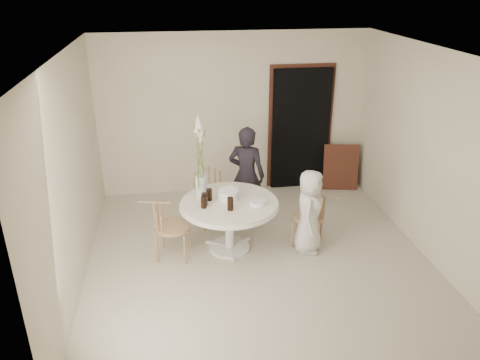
{
  "coord_description": "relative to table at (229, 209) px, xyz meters",
  "views": [
    {
      "loc": [
        -1.06,
        -5.28,
        3.51
      ],
      "look_at": [
        -0.2,
        0.3,
        1.01
      ],
      "focal_mm": 35.0,
      "sensor_mm": 36.0,
      "label": 1
    }
  ],
  "objects": [
    {
      "name": "cola_tumbler_b",
      "position": [
        -0.02,
        -0.24,
        0.2
      ],
      "size": [
        0.11,
        0.11,
        0.17
      ],
      "primitive_type": "cylinder",
      "rotation": [
        0.0,
        0.0,
        -0.39
      ],
      "color": "black",
      "rests_on": "table"
    },
    {
      "name": "flower_vase",
      "position": [
        -0.35,
        0.22,
        0.57
      ],
      "size": [
        0.16,
        0.16,
        1.17
      ],
      "rotation": [
        0.0,
        0.0,
        -0.38
      ],
      "color": "silver",
      "rests_on": "table"
    },
    {
      "name": "door_trim",
      "position": [
        1.5,
        1.98,
        0.49
      ],
      "size": [
        1.12,
        0.03,
        2.22
      ],
      "primitive_type": "cube",
      "color": "#51261C",
      "rests_on": "ground"
    },
    {
      "name": "room_shell",
      "position": [
        0.35,
        -0.25,
        1.0
      ],
      "size": [
        4.5,
        4.5,
        4.5
      ],
      "color": "silver",
      "rests_on": "ground"
    },
    {
      "name": "cola_tumbler_d",
      "position": [
        -0.26,
        0.09,
        0.19
      ],
      "size": [
        0.08,
        0.08,
        0.16
      ],
      "primitive_type": "cylinder",
      "rotation": [
        0.0,
        0.0,
        -0.02
      ],
      "color": "black",
      "rests_on": "table"
    },
    {
      "name": "picture_frame",
      "position": [
        2.19,
        1.7,
        -0.22
      ],
      "size": [
        0.63,
        0.29,
        0.8
      ],
      "primitive_type": "cube",
      "rotation": [
        -0.17,
        0.0,
        -0.19
      ],
      "color": "#51261C",
      "rests_on": "ground"
    },
    {
      "name": "doorway",
      "position": [
        1.5,
        1.94,
        0.43
      ],
      "size": [
        1.0,
        0.1,
        2.1
      ],
      "primitive_type": "cube",
      "color": "black",
      "rests_on": "ground"
    },
    {
      "name": "chair_left",
      "position": [
        -0.88,
        -0.02,
        -0.09
      ],
      "size": [
        0.54,
        0.51,
        0.81
      ],
      "rotation": [
        0.0,
        0.0,
        1.35
      ],
      "color": "tan",
      "rests_on": "ground"
    },
    {
      "name": "cola_tumbler_a",
      "position": [
        -0.35,
        -0.12,
        0.19
      ],
      "size": [
        0.08,
        0.08,
        0.16
      ],
      "primitive_type": "cylinder",
      "rotation": [
        0.0,
        0.0,
        -0.11
      ],
      "color": "black",
      "rests_on": "table"
    },
    {
      "name": "plate_stack",
      "position": [
        0.36,
        -0.13,
        0.14
      ],
      "size": [
        0.24,
        0.24,
        0.06
      ],
      "primitive_type": "cylinder",
      "rotation": [
        0.0,
        0.0,
        0.1
      ],
      "color": "white",
      "rests_on": "table"
    },
    {
      "name": "birthday_cake",
      "position": [
        0.0,
        0.08,
        0.18
      ],
      "size": [
        0.28,
        0.28,
        0.18
      ],
      "rotation": [
        0.0,
        0.0,
        0.29
      ],
      "color": "white",
      "rests_on": "table"
    },
    {
      "name": "table",
      "position": [
        0.0,
        0.0,
        0.0
      ],
      "size": [
        1.33,
        1.33,
        0.73
      ],
      "color": "silver",
      "rests_on": "ground"
    },
    {
      "name": "chair_right",
      "position": [
        1.2,
        -0.05,
        -0.12
      ],
      "size": [
        0.57,
        0.55,
        0.77
      ],
      "rotation": [
        0.0,
        0.0,
        -2.01
      ],
      "color": "tan",
      "rests_on": "ground"
    },
    {
      "name": "girl",
      "position": [
        0.36,
        0.78,
        0.14
      ],
      "size": [
        0.65,
        0.56,
        1.51
      ],
      "primitive_type": "imported",
      "rotation": [
        0.0,
        0.0,
        2.71
      ],
      "color": "black",
      "rests_on": "ground"
    },
    {
      "name": "boy",
      "position": [
        1.06,
        -0.18,
        -0.03
      ],
      "size": [
        0.56,
        0.68,
        1.18
      ],
      "primitive_type": "imported",
      "rotation": [
        0.0,
        0.0,
        1.19
      ],
      "color": "silver",
      "rests_on": "ground"
    },
    {
      "name": "ground",
      "position": [
        0.35,
        -0.25,
        -0.62
      ],
      "size": [
        4.5,
        4.5,
        0.0
      ],
      "primitive_type": "plane",
      "color": "beige",
      "rests_on": "ground"
    },
    {
      "name": "cola_tumbler_c",
      "position": [
        -0.33,
        -0.05,
        0.2
      ],
      "size": [
        0.1,
        0.1,
        0.17
      ],
      "primitive_type": "cylinder",
      "rotation": [
        0.0,
        0.0,
        -0.28
      ],
      "color": "black",
      "rests_on": "table"
    },
    {
      "name": "chair_far",
      "position": [
        -0.22,
        0.92,
        -0.06
      ],
      "size": [
        0.58,
        0.61,
        0.86
      ],
      "rotation": [
        0.0,
        0.0,
        0.34
      ],
      "color": "tan",
      "rests_on": "ground"
    }
  ]
}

